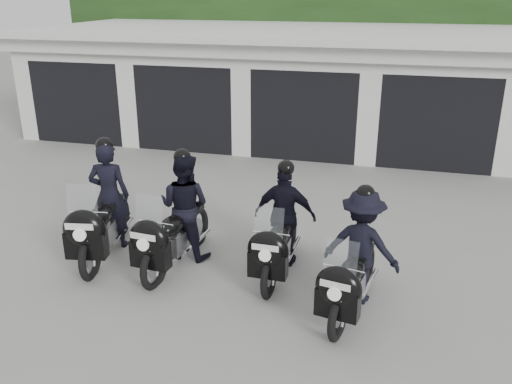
% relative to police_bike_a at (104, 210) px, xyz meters
% --- Properties ---
extents(ground, '(80.00, 80.00, 0.00)m').
position_rel_police_bike_a_xyz_m(ground, '(2.09, 0.33, -0.76)').
color(ground, gray).
rests_on(ground, ground).
extents(garage_block, '(16.40, 6.80, 2.96)m').
position_rel_police_bike_a_xyz_m(garage_block, '(2.09, 8.38, 0.67)').
color(garage_block, white).
rests_on(garage_block, ground).
extents(background_vegetation, '(20.00, 3.90, 5.80)m').
position_rel_police_bike_a_xyz_m(background_vegetation, '(2.47, 13.24, 2.01)').
color(background_vegetation, '#183212').
rests_on(background_vegetation, ground).
extents(police_bike_a, '(0.91, 2.17, 1.91)m').
position_rel_police_bike_a_xyz_m(police_bike_a, '(0.00, 0.00, 0.00)').
color(police_bike_a, black).
rests_on(police_bike_a, ground).
extents(police_bike_b, '(0.88, 2.10, 1.83)m').
position_rel_police_bike_a_xyz_m(police_bike_b, '(1.24, 0.09, 0.01)').
color(police_bike_b, black).
rests_on(police_bike_b, ground).
extents(police_bike_c, '(0.95, 1.99, 1.73)m').
position_rel_police_bike_a_xyz_m(police_bike_c, '(2.82, 0.24, -0.02)').
color(police_bike_c, black).
rests_on(police_bike_c, ground).
extents(police_bike_d, '(1.11, 1.96, 1.72)m').
position_rel_police_bike_a_xyz_m(police_bike_d, '(3.99, -0.49, -0.02)').
color(police_bike_d, black).
rests_on(police_bike_d, ground).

